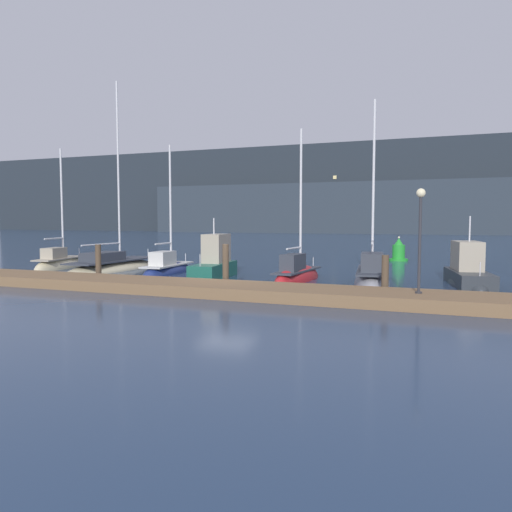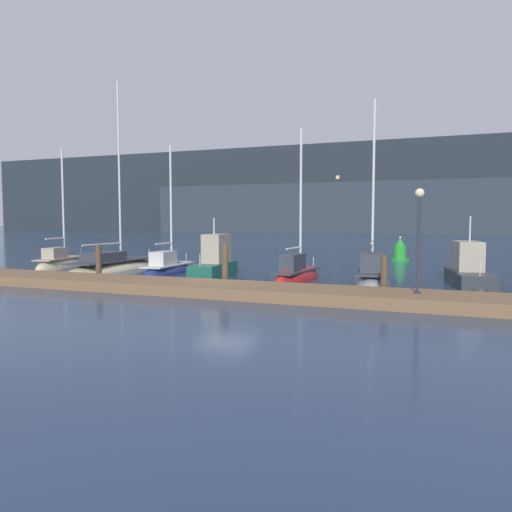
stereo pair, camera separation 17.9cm
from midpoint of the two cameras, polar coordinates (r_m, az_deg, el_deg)
name	(u,v)px [view 1 (the left image)]	position (r m, az deg, el deg)	size (l,w,h in m)	color
ground_plane	(227,288)	(22.37, -3.62, -3.71)	(400.00, 400.00, 0.00)	navy
dock	(209,288)	(20.80, -5.62, -3.69)	(34.33, 2.80, 0.45)	brown
mooring_pile_1	(98,263)	(25.85, -17.76, -0.78)	(0.28, 0.28, 1.84)	#4C3D2D
mooring_pile_2	(226,266)	(22.18, -3.72, -1.19)	(0.28, 0.28, 1.99)	#4C3D2D
mooring_pile_3	(385,276)	(20.31, 14.29, -2.25)	(0.28, 0.28, 1.68)	#4C3D2D
sailboat_berth_1	(60,266)	(33.73, -21.67, -1.12)	(2.34, 5.26, 8.32)	beige
sailboat_berth_2	(113,268)	(31.68, -16.20, -1.30)	(2.42, 8.13, 12.04)	beige
sailboat_berth_3	(167,271)	(29.12, -10.26, -1.65)	(1.89, 5.27, 7.96)	navy
motorboat_berth_4	(214,270)	(26.34, -5.01, -1.62)	(1.91, 4.66, 3.77)	#195647
sailboat_berth_5	(297,278)	(25.09, 4.50, -2.53)	(1.67, 5.36, 8.38)	red
sailboat_berth_6	(372,282)	(24.06, 12.89, -2.89)	(2.41, 6.19, 9.53)	gray
motorboat_berth_7	(468,278)	(25.40, 22.91, -2.36)	(2.47, 5.17, 3.92)	#2D3338
channel_buoy	(399,252)	(38.64, 15.86, 0.45)	(1.37, 1.37, 1.82)	green
dock_lamppost	(420,223)	(18.48, 17.99, 3.63)	(0.32, 0.32, 3.71)	#2D2D33
hillside_backdrop	(417,191)	(121.79, 17.86, 7.06)	(240.00, 23.00, 20.87)	#232B33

